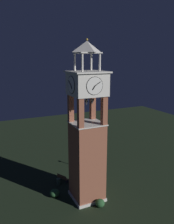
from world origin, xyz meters
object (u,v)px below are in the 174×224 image
object	(u,v)px
clock_tower	(87,139)
lamp_post	(95,156)
park_bench	(62,178)
trash_bin	(58,181)

from	to	relation	value
clock_tower	lamp_post	distance (m)	8.03
lamp_post	park_bench	bearing A→B (deg)	5.81
clock_tower	trash_bin	bearing A→B (deg)	-62.87
trash_bin	lamp_post	bearing A→B (deg)	-170.28
park_bench	lamp_post	size ratio (longest dim) A/B	0.46
clock_tower	park_bench	size ratio (longest dim) A/B	11.11
park_bench	clock_tower	bearing A→B (deg)	107.02
park_bench	trash_bin	size ratio (longest dim) A/B	2.02
clock_tower	lamp_post	size ratio (longest dim) A/B	5.16
park_bench	lamp_post	xyz separation A→B (m)	(-5.21, -0.53, 1.97)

